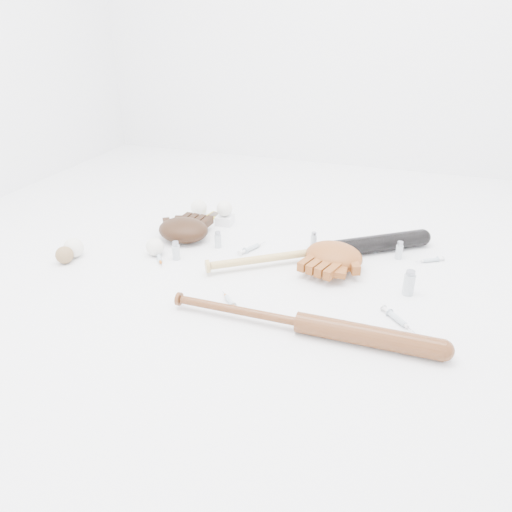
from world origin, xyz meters
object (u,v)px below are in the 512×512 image
(bat_dark, at_px, (321,251))
(bat_wood, at_px, (300,322))
(glove_dark, at_px, (183,230))
(pedestal, at_px, (225,220))

(bat_dark, xyz_separation_m, bat_wood, (0.05, -0.50, -0.00))
(glove_dark, bearing_deg, pedestal, 67.94)
(bat_dark, bearing_deg, glove_dark, 145.43)
(bat_dark, xyz_separation_m, glove_dark, (-0.59, -0.01, 0.01))
(bat_wood, bearing_deg, bat_dark, 95.51)
(bat_dark, relative_size, bat_wood, 1.10)
(bat_dark, distance_m, bat_wood, 0.50)
(bat_wood, xyz_separation_m, pedestal, (-0.53, 0.70, -0.01))
(glove_dark, bearing_deg, bat_wood, -34.49)
(bat_dark, relative_size, glove_dark, 3.72)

